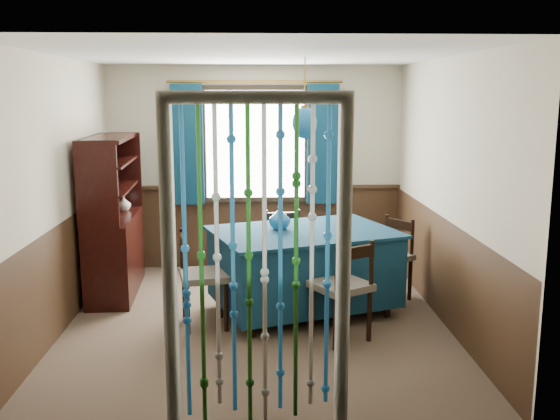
{
  "coord_description": "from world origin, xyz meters",
  "views": [
    {
      "loc": [
        -0.01,
        -5.68,
        2.16
      ],
      "look_at": [
        0.23,
        0.3,
        1.04
      ],
      "focal_mm": 40.0,
      "sensor_mm": 36.0,
      "label": 1
    }
  ],
  "objects_px": {
    "dining_table": "(304,266)",
    "pendant_lamp": "(305,123)",
    "chair_far": "(283,250)",
    "chair_left": "(201,276)",
    "chair_right": "(389,256)",
    "vase_sideboard": "(124,203)",
    "chair_near": "(343,287)",
    "sideboard": "(114,240)",
    "bowl_shelf": "(109,190)",
    "vase_table": "(280,219)"
  },
  "relations": [
    {
      "from": "sideboard",
      "to": "chair_left",
      "type": "bearing_deg",
      "value": -48.58
    },
    {
      "from": "chair_near",
      "to": "vase_table",
      "type": "bearing_deg",
      "value": 92.52
    },
    {
      "from": "sideboard",
      "to": "pendant_lamp",
      "type": "bearing_deg",
      "value": -22.17
    },
    {
      "from": "sideboard",
      "to": "vase_table",
      "type": "xyz_separation_m",
      "value": [
        1.79,
        -0.62,
        0.34
      ]
    },
    {
      "from": "chair_near",
      "to": "chair_far",
      "type": "height_order",
      "value": "chair_near"
    },
    {
      "from": "sideboard",
      "to": "pendant_lamp",
      "type": "xyz_separation_m",
      "value": [
        2.02,
        -0.7,
        1.29
      ]
    },
    {
      "from": "dining_table",
      "to": "bowl_shelf",
      "type": "bearing_deg",
      "value": 150.09
    },
    {
      "from": "pendant_lamp",
      "to": "vase_sideboard",
      "type": "relative_size",
      "value": 4.26
    },
    {
      "from": "chair_right",
      "to": "vase_sideboard",
      "type": "bearing_deg",
      "value": 40.15
    },
    {
      "from": "pendant_lamp",
      "to": "bowl_shelf",
      "type": "distance_m",
      "value": 2.11
    },
    {
      "from": "pendant_lamp",
      "to": "bowl_shelf",
      "type": "relative_size",
      "value": 3.81
    },
    {
      "from": "chair_far",
      "to": "vase_sideboard",
      "type": "bearing_deg",
      "value": -14.2
    },
    {
      "from": "sideboard",
      "to": "chair_right",
      "type": "bearing_deg",
      "value": -9.41
    },
    {
      "from": "chair_near",
      "to": "chair_far",
      "type": "relative_size",
      "value": 1.03
    },
    {
      "from": "dining_table",
      "to": "chair_near",
      "type": "height_order",
      "value": "chair_near"
    },
    {
      "from": "dining_table",
      "to": "bowl_shelf",
      "type": "relative_size",
      "value": 10.12
    },
    {
      "from": "dining_table",
      "to": "chair_left",
      "type": "xyz_separation_m",
      "value": [
        -0.99,
        -0.35,
        0.01
      ]
    },
    {
      "from": "chair_near",
      "to": "vase_table",
      "type": "distance_m",
      "value": 1.08
    },
    {
      "from": "dining_table",
      "to": "pendant_lamp",
      "type": "bearing_deg",
      "value": -154.4
    },
    {
      "from": "vase_table",
      "to": "chair_left",
      "type": "bearing_deg",
      "value": -150.32
    },
    {
      "from": "chair_right",
      "to": "chair_far",
      "type": "bearing_deg",
      "value": 37.84
    },
    {
      "from": "chair_far",
      "to": "vase_sideboard",
      "type": "xyz_separation_m",
      "value": [
        -1.79,
        0.35,
        0.47
      ]
    },
    {
      "from": "chair_near",
      "to": "bowl_shelf",
      "type": "bearing_deg",
      "value": 123.73
    },
    {
      "from": "sideboard",
      "to": "pendant_lamp",
      "type": "height_order",
      "value": "pendant_lamp"
    },
    {
      "from": "pendant_lamp",
      "to": "bowl_shelf",
      "type": "xyz_separation_m",
      "value": [
        -1.96,
        0.36,
        -0.69
      ]
    },
    {
      "from": "chair_near",
      "to": "vase_sideboard",
      "type": "relative_size",
      "value": 5.12
    },
    {
      "from": "dining_table",
      "to": "chair_far",
      "type": "bearing_deg",
      "value": 84.89
    },
    {
      "from": "chair_near",
      "to": "chair_left",
      "type": "height_order",
      "value": "chair_near"
    },
    {
      "from": "sideboard",
      "to": "bowl_shelf",
      "type": "distance_m",
      "value": 0.69
    },
    {
      "from": "vase_table",
      "to": "pendant_lamp",
      "type": "bearing_deg",
      "value": -18.13
    },
    {
      "from": "chair_far",
      "to": "chair_right",
      "type": "relative_size",
      "value": 1.03
    },
    {
      "from": "sideboard",
      "to": "pendant_lamp",
      "type": "relative_size",
      "value": 2.25
    },
    {
      "from": "chair_far",
      "to": "vase_sideboard",
      "type": "height_order",
      "value": "vase_sideboard"
    },
    {
      "from": "sideboard",
      "to": "bowl_shelf",
      "type": "bearing_deg",
      "value": -82.94
    },
    {
      "from": "chair_far",
      "to": "bowl_shelf",
      "type": "xyz_separation_m",
      "value": [
        -1.79,
        -0.3,
        0.73
      ]
    },
    {
      "from": "chair_right",
      "to": "sideboard",
      "type": "height_order",
      "value": "sideboard"
    },
    {
      "from": "chair_left",
      "to": "pendant_lamp",
      "type": "height_order",
      "value": "pendant_lamp"
    },
    {
      "from": "chair_left",
      "to": "bowl_shelf",
      "type": "xyz_separation_m",
      "value": [
        -0.97,
        0.72,
        0.72
      ]
    },
    {
      "from": "chair_near",
      "to": "pendant_lamp",
      "type": "distance_m",
      "value": 1.61
    },
    {
      "from": "sideboard",
      "to": "vase_table",
      "type": "distance_m",
      "value": 1.92
    },
    {
      "from": "dining_table",
      "to": "pendant_lamp",
      "type": "relative_size",
      "value": 2.66
    },
    {
      "from": "chair_far",
      "to": "sideboard",
      "type": "xyz_separation_m",
      "value": [
        -1.85,
        0.03,
        0.12
      ]
    },
    {
      "from": "vase_sideboard",
      "to": "vase_table",
      "type": "bearing_deg",
      "value": -28.74
    },
    {
      "from": "chair_near",
      "to": "vase_sideboard",
      "type": "distance_m",
      "value": 2.9
    },
    {
      "from": "chair_far",
      "to": "chair_left",
      "type": "xyz_separation_m",
      "value": [
        -0.82,
        -1.02,
        0.01
      ]
    },
    {
      "from": "chair_near",
      "to": "chair_left",
      "type": "distance_m",
      "value": 1.34
    },
    {
      "from": "bowl_shelf",
      "to": "vase_sideboard",
      "type": "xyz_separation_m",
      "value": [
        0.0,
        0.66,
        -0.25
      ]
    },
    {
      "from": "pendant_lamp",
      "to": "vase_table",
      "type": "relative_size",
      "value": 3.74
    },
    {
      "from": "chair_far",
      "to": "chair_right",
      "type": "xyz_separation_m",
      "value": [
        1.11,
        -0.3,
        -0.01
      ]
    },
    {
      "from": "sideboard",
      "to": "vase_sideboard",
      "type": "xyz_separation_m",
      "value": [
        0.06,
        0.32,
        0.35
      ]
    }
  ]
}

